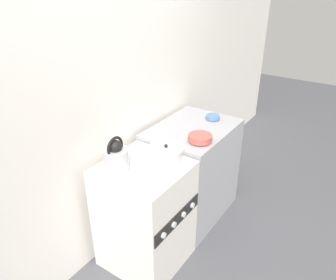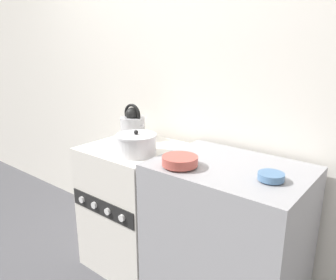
{
  "view_description": "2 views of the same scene",
  "coord_description": "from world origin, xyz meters",
  "px_view_note": "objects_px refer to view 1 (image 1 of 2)",
  "views": [
    {
      "loc": [
        -1.57,
        -0.98,
        2.15
      ],
      "look_at": [
        0.3,
        0.29,
        0.99
      ],
      "focal_mm": 35.0,
      "sensor_mm": 36.0,
      "label": 1
    },
    {
      "loc": [
        1.52,
        -1.21,
        1.57
      ],
      "look_at": [
        0.29,
        0.32,
        0.99
      ],
      "focal_mm": 35.0,
      "sensor_mm": 36.0,
      "label": 2
    }
  ],
  "objects_px": {
    "kettle": "(116,157)",
    "enamel_bowl": "(200,138)",
    "cooking_pot": "(166,155)",
    "small_ceramic_bowl": "(213,117)",
    "stove": "(145,215)"
  },
  "relations": [
    {
      "from": "cooking_pot",
      "to": "enamel_bowl",
      "type": "xyz_separation_m",
      "value": [
        0.39,
        -0.07,
        -0.0
      ]
    },
    {
      "from": "cooking_pot",
      "to": "enamel_bowl",
      "type": "relative_size",
      "value": 1.31
    },
    {
      "from": "enamel_bowl",
      "to": "small_ceramic_bowl",
      "type": "bearing_deg",
      "value": 14.73
    },
    {
      "from": "stove",
      "to": "kettle",
      "type": "distance_m",
      "value": 0.58
    },
    {
      "from": "kettle",
      "to": "enamel_bowl",
      "type": "height_order",
      "value": "kettle"
    },
    {
      "from": "small_ceramic_bowl",
      "to": "enamel_bowl",
      "type": "bearing_deg",
      "value": -165.27
    },
    {
      "from": "small_ceramic_bowl",
      "to": "stove",
      "type": "bearing_deg",
      "value": 176.94
    },
    {
      "from": "small_ceramic_bowl",
      "to": "kettle",
      "type": "bearing_deg",
      "value": 170.57
    },
    {
      "from": "kettle",
      "to": "enamel_bowl",
      "type": "xyz_separation_m",
      "value": [
        0.66,
        -0.31,
        -0.04
      ]
    },
    {
      "from": "cooking_pot",
      "to": "stove",
      "type": "bearing_deg",
      "value": 141.41
    },
    {
      "from": "kettle",
      "to": "enamel_bowl",
      "type": "bearing_deg",
      "value": -25.02
    },
    {
      "from": "kettle",
      "to": "stove",
      "type": "bearing_deg",
      "value": -45.03
    },
    {
      "from": "kettle",
      "to": "cooking_pot",
      "type": "height_order",
      "value": "kettle"
    },
    {
      "from": "stove",
      "to": "cooking_pot",
      "type": "relative_size",
      "value": 3.5
    },
    {
      "from": "kettle",
      "to": "cooking_pot",
      "type": "distance_m",
      "value": 0.36
    }
  ]
}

